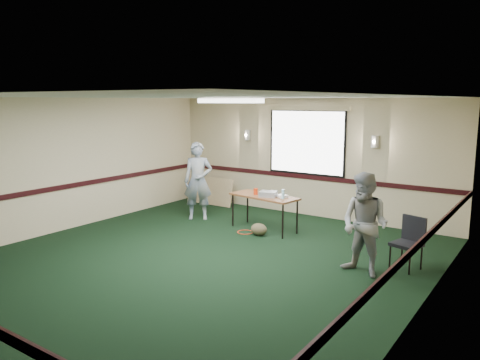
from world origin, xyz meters
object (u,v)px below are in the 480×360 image
Objects in this scene: projector at (268,194)px; person_left at (198,181)px; folding_table at (264,198)px; conference_chair at (410,238)px; person_right at (365,225)px.

projector is 1.84m from person_left.
person_left is (-1.71, -0.05, 0.19)m from folding_table.
projector is 0.40× the size of conference_chair.
projector is at bearing 166.55° from person_right.
person_right is (2.58, -1.27, 0.12)m from folding_table.
person_left reaches higher than conference_chair.
conference_chair reaches higher than folding_table.
folding_table is at bearing 166.75° from person_right.
conference_chair is 0.90m from person_right.
person_right is (2.44, -1.22, 0.01)m from projector.
person_right is at bearing -50.96° from person_left.
projector is at bearing -14.02° from folding_table.
conference_chair is at bearing -41.38° from person_left.
folding_table is at bearing -174.94° from conference_chair.
folding_table is at bearing 142.83° from projector.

